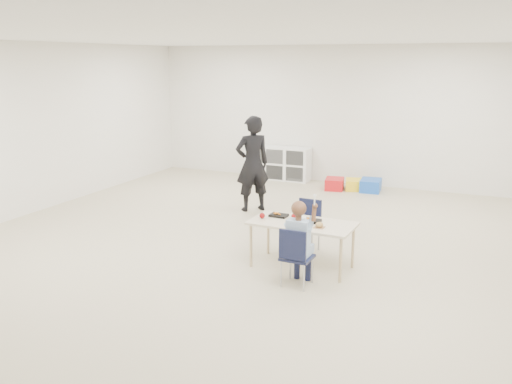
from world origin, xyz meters
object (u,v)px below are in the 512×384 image
at_px(chair_near, 297,256).
at_px(child, 298,239).
at_px(adult, 252,164).
at_px(table, 302,245).
at_px(cubby_shelf, 278,163).

height_order(chair_near, child, child).
height_order(child, adult, adult).
distance_m(table, child, 0.61).
height_order(chair_near, adult, adult).
relative_size(child, cubby_shelf, 0.78).
height_order(table, chair_near, chair_near).
height_order(cubby_shelf, adult, adult).
bearing_deg(cubby_shelf, child, -66.07).
xyz_separation_m(child, adult, (-1.76, 2.67, 0.26)).
relative_size(table, adult, 0.80).
xyz_separation_m(child, cubby_shelf, (-2.28, 5.15, -0.20)).
bearing_deg(child, table, 105.61).
xyz_separation_m(table, cubby_shelf, (-2.15, 4.60, 0.06)).
xyz_separation_m(table, child, (0.13, -0.54, 0.25)).
relative_size(chair_near, child, 0.63).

